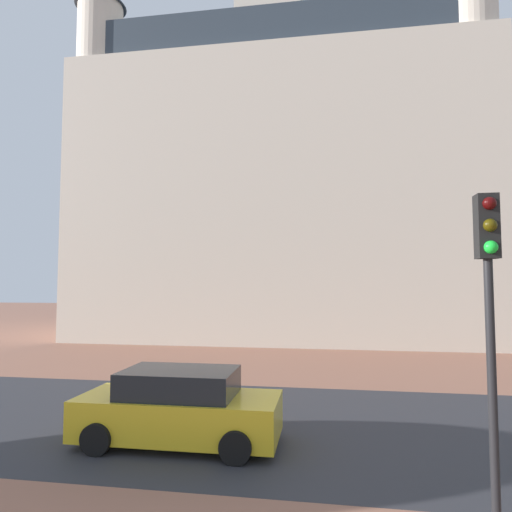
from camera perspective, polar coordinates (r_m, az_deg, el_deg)
ground_plane at (r=13.24m, az=-0.58°, el=-18.82°), size 120.00×120.00×0.00m
street_asphalt_strip at (r=11.68m, az=-2.03°, el=-20.90°), size 120.00×7.60×0.00m
landmark_building at (r=30.01m, az=3.05°, el=9.97°), size 25.55×11.54×35.05m
car_yellow at (r=10.17m, az=-10.03°, el=-19.04°), size 4.35×2.00×1.58m
traffic_light_pole at (r=6.78m, az=28.32°, el=-4.71°), size 0.28×0.34×4.71m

